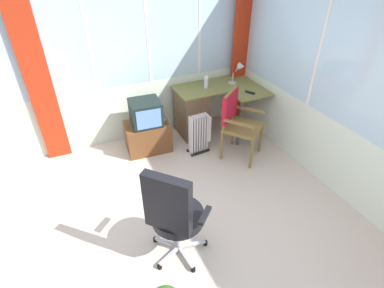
{
  "coord_description": "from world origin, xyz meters",
  "views": [
    {
      "loc": [
        -0.81,
        -1.79,
        2.67
      ],
      "look_at": [
        0.43,
        0.93,
        0.62
      ],
      "focal_mm": 28.09,
      "sensor_mm": 36.0,
      "label": 1
    }
  ],
  "objects_px": {
    "desk_lamp": "(239,70)",
    "space_heater": "(200,133)",
    "desk": "(196,110)",
    "tv_on_stand": "(147,129)",
    "spray_bottle": "(206,81)",
    "wooden_armchair": "(235,116)",
    "tv_remote": "(250,92)",
    "office_chair": "(173,213)"
  },
  "relations": [
    {
      "from": "desk_lamp",
      "to": "space_heater",
      "type": "distance_m",
      "value": 1.18
    },
    {
      "from": "desk",
      "to": "tv_on_stand",
      "type": "xyz_separation_m",
      "value": [
        -0.84,
        -0.12,
        -0.06
      ]
    },
    {
      "from": "desk_lamp",
      "to": "spray_bottle",
      "type": "xyz_separation_m",
      "value": [
        -0.53,
        0.08,
        -0.12
      ]
    },
    {
      "from": "desk",
      "to": "spray_bottle",
      "type": "height_order",
      "value": "spray_bottle"
    },
    {
      "from": "desk_lamp",
      "to": "wooden_armchair",
      "type": "distance_m",
      "value": 0.88
    },
    {
      "from": "tv_remote",
      "to": "desk_lamp",
      "type": "bearing_deg",
      "value": 55.72
    },
    {
      "from": "spray_bottle",
      "to": "wooden_armchair",
      "type": "bearing_deg",
      "value": -83.25
    },
    {
      "from": "spray_bottle",
      "to": "space_heater",
      "type": "xyz_separation_m",
      "value": [
        -0.33,
        -0.5,
        -0.56
      ]
    },
    {
      "from": "space_heater",
      "to": "desk_lamp",
      "type": "bearing_deg",
      "value": 26.0
    },
    {
      "from": "desk_lamp",
      "to": "spray_bottle",
      "type": "bearing_deg",
      "value": 171.91
    },
    {
      "from": "desk",
      "to": "wooden_armchair",
      "type": "relative_size",
      "value": 1.31
    },
    {
      "from": "desk",
      "to": "tv_on_stand",
      "type": "relative_size",
      "value": 1.6
    },
    {
      "from": "desk_lamp",
      "to": "wooden_armchair",
      "type": "relative_size",
      "value": 0.35
    },
    {
      "from": "tv_remote",
      "to": "desk",
      "type": "bearing_deg",
      "value": 116.5
    },
    {
      "from": "office_chair",
      "to": "space_heater",
      "type": "distance_m",
      "value": 1.89
    },
    {
      "from": "spray_bottle",
      "to": "tv_on_stand",
      "type": "bearing_deg",
      "value": -173.07
    },
    {
      "from": "desk_lamp",
      "to": "tv_on_stand",
      "type": "distance_m",
      "value": 1.67
    },
    {
      "from": "spray_bottle",
      "to": "desk",
      "type": "bearing_deg",
      "value": -179.54
    },
    {
      "from": "wooden_armchair",
      "to": "space_heater",
      "type": "distance_m",
      "value": 0.58
    },
    {
      "from": "spray_bottle",
      "to": "office_chair",
      "type": "height_order",
      "value": "office_chair"
    },
    {
      "from": "tv_remote",
      "to": "wooden_armchair",
      "type": "height_order",
      "value": "wooden_armchair"
    },
    {
      "from": "tv_on_stand",
      "to": "desk_lamp",
      "type": "bearing_deg",
      "value": 1.78
    },
    {
      "from": "tv_on_stand",
      "to": "desk",
      "type": "bearing_deg",
      "value": 8.27
    },
    {
      "from": "wooden_armchair",
      "to": "space_heater",
      "type": "relative_size",
      "value": 1.6
    },
    {
      "from": "office_chair",
      "to": "tv_on_stand",
      "type": "distance_m",
      "value": 1.98
    },
    {
      "from": "desk",
      "to": "wooden_armchair",
      "type": "distance_m",
      "value": 0.81
    },
    {
      "from": "tv_on_stand",
      "to": "spray_bottle",
      "type": "bearing_deg",
      "value": 6.93
    },
    {
      "from": "office_chair",
      "to": "space_heater",
      "type": "relative_size",
      "value": 1.83
    },
    {
      "from": "tv_remote",
      "to": "spray_bottle",
      "type": "xyz_separation_m",
      "value": [
        -0.51,
        0.45,
        0.09
      ]
    },
    {
      "from": "space_heater",
      "to": "tv_remote",
      "type": "bearing_deg",
      "value": 3.47
    },
    {
      "from": "desk_lamp",
      "to": "space_heater",
      "type": "height_order",
      "value": "desk_lamp"
    },
    {
      "from": "spray_bottle",
      "to": "wooden_armchair",
      "type": "xyz_separation_m",
      "value": [
        0.09,
        -0.74,
        -0.25
      ]
    },
    {
      "from": "tv_remote",
      "to": "wooden_armchair",
      "type": "xyz_separation_m",
      "value": [
        -0.42,
        -0.3,
        -0.16
      ]
    },
    {
      "from": "tv_on_stand",
      "to": "tv_remote",
      "type": "bearing_deg",
      "value": -11.97
    },
    {
      "from": "wooden_armchair",
      "to": "space_heater",
      "type": "bearing_deg",
      "value": 149.65
    },
    {
      "from": "wooden_armchair",
      "to": "tv_on_stand",
      "type": "xyz_separation_m",
      "value": [
        -1.1,
        0.62,
        -0.27
      ]
    },
    {
      "from": "wooden_armchair",
      "to": "office_chair",
      "type": "relative_size",
      "value": 0.87
    },
    {
      "from": "spray_bottle",
      "to": "space_heater",
      "type": "height_order",
      "value": "spray_bottle"
    },
    {
      "from": "desk",
      "to": "tv_remote",
      "type": "relative_size",
      "value": 8.58
    },
    {
      "from": "desk",
      "to": "desk_lamp",
      "type": "distance_m",
      "value": 0.91
    },
    {
      "from": "spray_bottle",
      "to": "tv_on_stand",
      "type": "distance_m",
      "value": 1.15
    },
    {
      "from": "desk",
      "to": "space_heater",
      "type": "height_order",
      "value": "desk"
    }
  ]
}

